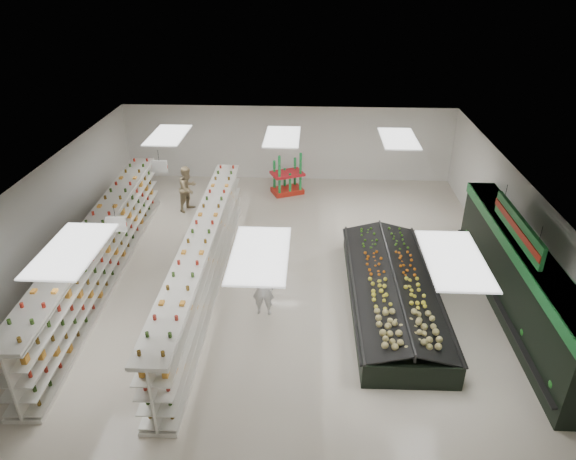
# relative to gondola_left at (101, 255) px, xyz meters

# --- Properties ---
(floor) EXTENTS (16.00, 16.00, 0.00)m
(floor) POSITION_rel_gondola_left_xyz_m (5.12, 0.40, -0.87)
(floor) COLOR beige
(floor) RESTS_ON ground
(ceiling) EXTENTS (14.00, 16.00, 0.02)m
(ceiling) POSITION_rel_gondola_left_xyz_m (5.12, 0.40, 2.33)
(ceiling) COLOR white
(ceiling) RESTS_ON wall_back
(wall_back) EXTENTS (14.00, 0.02, 3.20)m
(wall_back) POSITION_rel_gondola_left_xyz_m (5.12, 8.40, 0.73)
(wall_back) COLOR white
(wall_back) RESTS_ON floor
(wall_left) EXTENTS (0.02, 16.00, 3.20)m
(wall_left) POSITION_rel_gondola_left_xyz_m (-1.88, 0.40, 0.73)
(wall_left) COLOR white
(wall_left) RESTS_ON floor
(wall_right) EXTENTS (0.02, 16.00, 3.20)m
(wall_right) POSITION_rel_gondola_left_xyz_m (12.12, 0.40, 0.73)
(wall_right) COLOR white
(wall_right) RESTS_ON floor
(produce_wall_case) EXTENTS (0.93, 8.00, 2.20)m
(produce_wall_case) POSITION_rel_gondola_left_xyz_m (11.66, -1.10, 0.37)
(produce_wall_case) COLOR black
(produce_wall_case) RESTS_ON floor
(aisle_sign_near) EXTENTS (0.52, 0.06, 0.75)m
(aisle_sign_near) POSITION_rel_gondola_left_xyz_m (1.32, -1.60, 1.88)
(aisle_sign_near) COLOR white
(aisle_sign_near) RESTS_ON ceiling
(aisle_sign_far) EXTENTS (0.52, 0.06, 0.75)m
(aisle_sign_far) POSITION_rel_gondola_left_xyz_m (1.32, 2.40, 1.88)
(aisle_sign_far) COLOR white
(aisle_sign_far) RESTS_ON ceiling
(hortifruti_banner) EXTENTS (0.12, 3.20, 0.95)m
(hortifruti_banner) POSITION_rel_gondola_left_xyz_m (11.37, -1.10, 1.78)
(hortifruti_banner) COLOR #207836
(hortifruti_banner) RESTS_ON ceiling
(gondola_left) EXTENTS (1.32, 10.99, 1.90)m
(gondola_left) POSITION_rel_gondola_left_xyz_m (0.00, 0.00, 0.00)
(gondola_left) COLOR silver
(gondola_left) RESTS_ON floor
(gondola_center) EXTENTS (0.89, 10.71, 1.86)m
(gondola_center) POSITION_rel_gondola_left_xyz_m (3.12, -0.32, -0.02)
(gondola_center) COLOR silver
(gondola_center) RESTS_ON floor
(produce_island) EXTENTS (2.47, 6.63, 0.99)m
(produce_island) POSITION_rel_gondola_left_xyz_m (8.48, -0.81, -0.42)
(produce_island) COLOR black
(produce_island) RESTS_ON floor
(soda_endcap) EXTENTS (1.50, 1.30, 1.61)m
(soda_endcap) POSITION_rel_gondola_left_xyz_m (5.18, 6.77, -0.09)
(soda_endcap) COLOR red
(soda_endcap) RESTS_ON floor
(shopper_main) EXTENTS (0.61, 0.43, 1.61)m
(shopper_main) POSITION_rel_gondola_left_xyz_m (4.94, -1.42, -0.07)
(shopper_main) COLOR white
(shopper_main) RESTS_ON floor
(shopper_background) EXTENTS (0.87, 1.01, 1.77)m
(shopper_background) POSITION_rel_gondola_left_xyz_m (1.48, 4.99, 0.01)
(shopper_background) COLOR #97845D
(shopper_background) RESTS_ON floor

